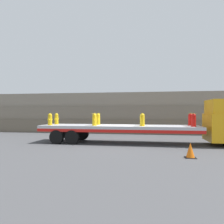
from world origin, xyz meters
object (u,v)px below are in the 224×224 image
Objects in this scene: fire_hydrant_yellow_near_2 at (142,120)px; traffic_cone at (190,150)px; fire_hydrant_yellow_far_2 at (143,119)px; fire_hydrant_yellow_near_0 at (50,119)px; fire_hydrant_red_far_3 at (190,120)px; fire_hydrant_red_near_3 at (194,120)px; fire_hydrant_yellow_far_0 at (57,119)px; fire_hydrant_yellow_far_1 at (98,119)px; fire_hydrant_yellow_near_1 at (94,120)px; flatbed_trailer at (111,128)px.

traffic_cone is at bearing -57.67° from fire_hydrant_yellow_near_2.
traffic_cone is (2.36, -4.83, -1.28)m from fire_hydrant_yellow_far_2.
fire_hydrant_yellow_near_0 is 9.75m from fire_hydrant_red_far_3.
fire_hydrant_red_near_3 is (3.23, 0.00, 0.00)m from fire_hydrant_yellow_near_2.
fire_hydrant_yellow_far_0 and fire_hydrant_red_far_3 have the same top height.
fire_hydrant_yellow_near_0 is at bearing -161.24° from fire_hydrant_yellow_far_1.
fire_hydrant_yellow_near_1 is 6.46m from fire_hydrant_red_near_3.
fire_hydrant_yellow_near_0 is (-4.29, -0.55, 0.61)m from flatbed_trailer.
fire_hydrant_yellow_near_0 is at bearing -170.36° from fire_hydrant_yellow_far_2.
fire_hydrant_yellow_far_2 is 1.00× the size of fire_hydrant_red_near_3.
fire_hydrant_yellow_near_0 is at bearing 180.00° from fire_hydrant_yellow_near_2.
flatbed_trailer is at bearing -7.28° from fire_hydrant_yellow_far_0.
fire_hydrant_yellow_near_2 is 3.23m from fire_hydrant_red_near_3.
fire_hydrant_yellow_near_2 is at bearing -9.64° from fire_hydrant_yellow_far_0.
fire_hydrant_yellow_far_1 is 1.00× the size of fire_hydrant_red_near_3.
fire_hydrant_yellow_far_2 is (3.23, 0.00, 0.00)m from fire_hydrant_yellow_far_1.
traffic_cone is at bearing -100.16° from fire_hydrant_red_far_3.
fire_hydrant_yellow_far_2 is (0.00, 1.10, 0.00)m from fire_hydrant_yellow_near_2.
fire_hydrant_yellow_far_1 is 1.00× the size of fire_hydrant_yellow_near_2.
fire_hydrant_yellow_near_2 is 1.00× the size of fire_hydrant_red_far_3.
fire_hydrant_yellow_far_0 is 9.69m from fire_hydrant_red_far_3.
fire_hydrant_yellow_near_2 is at bearing -18.76° from fire_hydrant_yellow_far_1.
fire_hydrant_yellow_far_1 is 1.15× the size of traffic_cone.
fire_hydrant_yellow_far_0 reaches higher than flatbed_trailer.
fire_hydrant_red_far_3 is at bearing 79.84° from traffic_cone.
fire_hydrant_yellow_far_0 is 6.46m from fire_hydrant_yellow_far_2.
fire_hydrant_red_far_3 is at bearing 90.00° from fire_hydrant_red_near_3.
fire_hydrant_yellow_far_0 is at bearing 90.00° from fire_hydrant_yellow_near_0.
fire_hydrant_yellow_near_1 and fire_hydrant_yellow_far_2 have the same top height.
fire_hydrant_red_near_3 is (9.69, 0.00, 0.00)m from fire_hydrant_yellow_near_0.
fire_hydrant_red_far_3 is 1.15× the size of traffic_cone.
fire_hydrant_yellow_far_2 is at bearing 0.00° from fire_hydrant_yellow_far_1.
fire_hydrant_red_near_3 is at bearing -18.76° from fire_hydrant_yellow_far_2.
traffic_cone is (5.59, -3.73, -1.28)m from fire_hydrant_yellow_near_1.
fire_hydrant_yellow_far_0 is 3.23m from fire_hydrant_yellow_far_1.
fire_hydrant_yellow_far_2 is at bearing 116.07° from traffic_cone.
fire_hydrant_yellow_far_1 is 6.55m from fire_hydrant_red_near_3.
fire_hydrant_yellow_far_1 is 7.50m from traffic_cone.
fire_hydrant_red_far_3 is (9.69, 1.10, 0.00)m from fire_hydrant_yellow_near_0.
traffic_cone is (8.82, -4.83, -1.28)m from fire_hydrant_yellow_far_0.
fire_hydrant_red_near_3 reaches higher than flatbed_trailer.
fire_hydrant_red_near_3 is at bearing -5.80° from flatbed_trailer.
traffic_cone is at bearing -33.73° from fire_hydrant_yellow_near_1.
fire_hydrant_yellow_near_1 is 1.00× the size of fire_hydrant_red_far_3.
fire_hydrant_yellow_far_0 is 3.41m from fire_hydrant_yellow_near_1.
traffic_cone is (4.53, -4.28, -0.66)m from flatbed_trailer.
flatbed_trailer is 6.27m from traffic_cone.
traffic_cone is at bearing -40.82° from fire_hydrant_yellow_far_1.
fire_hydrant_yellow_far_0 is at bearing 180.00° from fire_hydrant_red_far_3.
fire_hydrant_yellow_near_2 is (6.46, 0.00, 0.00)m from fire_hydrant_yellow_near_0.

